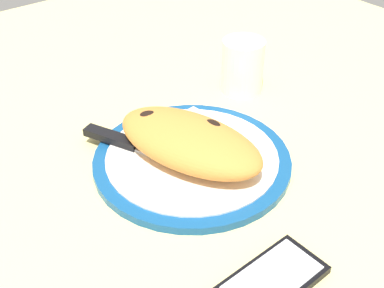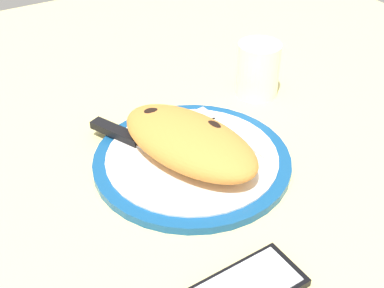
# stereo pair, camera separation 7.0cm
# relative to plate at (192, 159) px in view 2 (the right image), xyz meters

# --- Properties ---
(ground_plane) EXTENTS (1.50, 1.50, 0.03)m
(ground_plane) POSITION_rel_plate_xyz_m (0.00, 0.00, -0.02)
(ground_plane) COLOR #E5D684
(plate) EXTENTS (0.29, 0.29, 0.02)m
(plate) POSITION_rel_plate_xyz_m (0.00, 0.00, 0.00)
(plate) COLOR navy
(plate) RESTS_ON ground_plane
(calzone) EXTENTS (0.25, 0.17, 0.05)m
(calzone) POSITION_rel_plate_xyz_m (-0.00, 0.01, 0.04)
(calzone) COLOR orange
(calzone) RESTS_ON plate
(fork) EXTENTS (0.16, 0.03, 0.00)m
(fork) POSITION_rel_plate_xyz_m (0.03, -0.08, 0.01)
(fork) COLOR silver
(fork) RESTS_ON plate
(knife) EXTENTS (0.20, 0.10, 0.01)m
(knife) POSITION_rel_plate_xyz_m (0.08, 0.06, 0.01)
(knife) COLOR silver
(knife) RESTS_ON plate
(smartphone) EXTENTS (0.07, 0.12, 0.01)m
(smartphone) POSITION_rel_plate_xyz_m (-0.22, 0.07, -0.00)
(smartphone) COLOR black
(smartphone) RESTS_ON ground_plane
(water_glass) EXTENTS (0.07, 0.07, 0.09)m
(water_glass) POSITION_rel_plate_xyz_m (0.11, -0.20, 0.03)
(water_glass) COLOR silver
(water_glass) RESTS_ON ground_plane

